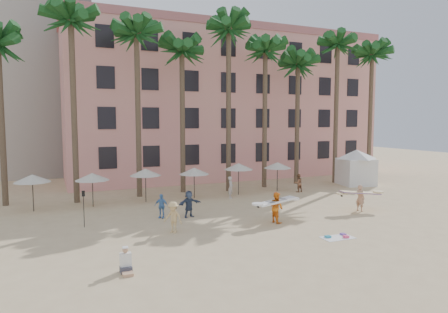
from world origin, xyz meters
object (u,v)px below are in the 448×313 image
cabana (356,164)px  carrier_white (276,206)px  carrier_yellow (360,196)px  pink_hotel (219,107)px

cabana → carrier_white: bearing=-147.4°
cabana → carrier_yellow: (-7.79, -9.12, -1.02)m
carrier_yellow → cabana: bearing=49.5°
cabana → carrier_white: cabana is taller
pink_hotel → cabana: pink_hotel is taller
cabana → pink_hotel: bearing=123.5°
pink_hotel → carrier_yellow: (1.18, -22.65, -6.96)m
carrier_yellow → carrier_white: (-7.09, -0.38, -0.02)m
pink_hotel → carrier_yellow: pink_hotel is taller
cabana → carrier_yellow: bearing=-130.5°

